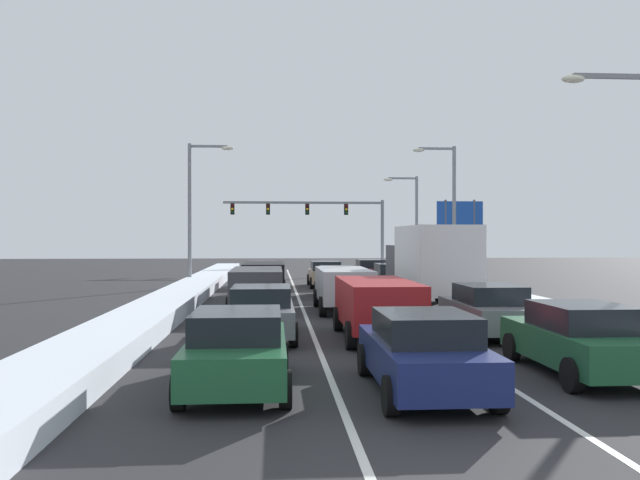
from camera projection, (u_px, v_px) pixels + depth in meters
ground_plane at (345, 309)px, 26.22m from camera, size 131.30×131.30×0.00m
lane_stripe_between_right_lane_and_center_lane at (369, 297)px, 31.37m from camera, size 0.14×55.55×0.01m
lane_stripe_between_center_lane_and_left_lane at (298, 298)px, 31.13m from camera, size 0.14×55.55×0.01m
snow_bank_right_shoulder at (476, 292)px, 31.74m from camera, size 2.14×55.55×0.49m
snow_bank_left_shoulder at (187, 293)px, 30.76m from camera, size 1.99×55.55×0.59m
sedan_green_right_lane_nearest at (580, 339)px, 13.66m from camera, size 2.00×4.50×1.51m
sedan_gray_right_lane_second at (488, 310)px, 19.16m from camera, size 2.00×4.50×1.51m
box_truck_right_lane_third at (430, 262)px, 26.26m from camera, size 2.53×7.20×3.36m
sedan_black_right_lane_fourth at (392, 278)px, 34.74m from camera, size 2.00×4.50×1.51m
sedan_maroon_right_lane_fifth at (370, 271)px, 41.33m from camera, size 2.00×4.50×1.51m
sedan_navy_center_lane_nearest at (423, 352)px, 12.09m from camera, size 2.00×4.50×1.51m
suv_red_center_lane_second at (377, 303)px, 18.52m from camera, size 2.16×4.90×1.67m
suv_silver_center_lane_third at (344, 285)px, 25.56m from camera, size 2.16×4.90×1.67m
sedan_white_center_lane_fourth at (337, 281)px, 31.75m from camera, size 2.00×4.50×1.51m
sedan_tan_center_lane_fifth at (325, 274)px, 38.36m from camera, size 2.00×4.50×1.51m
sedan_green_left_lane_nearest at (237, 349)px, 12.40m from camera, size 2.00×4.50×1.51m
sedan_gray_left_lane_second at (261, 312)px, 18.64m from camera, size 2.00×4.50×1.51m
suv_charcoal_left_lane_third at (257, 285)px, 25.51m from camera, size 2.16×4.90×1.67m
suv_black_left_lane_fourth at (264, 276)px, 31.74m from camera, size 2.16×4.90×1.67m
sedan_maroon_left_lane_fifth at (261, 274)px, 38.20m from camera, size 2.00×4.50×1.51m
traffic_light_gantry at (322, 215)px, 56.50m from camera, size 14.00×0.47×6.20m
street_lamp_right_near at (633, 177)px, 19.19m from camera, size 2.66×0.36×7.81m
street_lamp_right_mid at (448, 202)px, 39.33m from camera, size 2.66×0.36×8.45m
street_lamp_right_far at (412, 216)px, 49.40m from camera, size 2.66×0.36×7.57m
street_lamp_left_mid at (196, 202)px, 38.12m from camera, size 2.66×0.36×8.43m
roadside_sign_right at (460, 221)px, 44.50m from camera, size 3.20×0.16×5.50m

